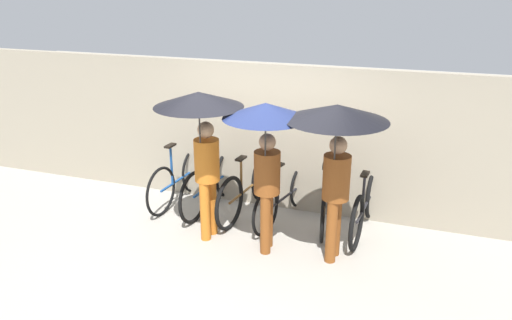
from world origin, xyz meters
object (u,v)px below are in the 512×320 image
at_px(parked_bicycle_2, 248,188).
at_px(parked_bicycle_4, 324,199).
at_px(parked_bicycle_0, 179,178).
at_px(pedestrian_leading, 201,123).
at_px(pedestrian_center, 266,137).
at_px(pedestrian_trailing, 337,135).
at_px(parked_bicycle_3, 284,196).
at_px(parked_bicycle_1, 212,183).
at_px(parked_bicycle_5, 365,206).

height_order(parked_bicycle_2, parked_bicycle_4, parked_bicycle_4).
bearing_deg(parked_bicycle_0, pedestrian_leading, -133.50).
distance_m(parked_bicycle_2, pedestrian_center, 1.62).
height_order(parked_bicycle_4, pedestrian_trailing, pedestrian_trailing).
xyz_separation_m(parked_bicycle_3, parked_bicycle_4, (0.55, 0.07, 0.01)).
distance_m(parked_bicycle_1, pedestrian_center, 1.89).
distance_m(parked_bicycle_2, parked_bicycle_5, 1.67).
bearing_deg(parked_bicycle_4, parked_bicycle_1, 82.37).
bearing_deg(parked_bicycle_1, pedestrian_trailing, -110.26).
height_order(parked_bicycle_5, pedestrian_leading, pedestrian_leading).
height_order(parked_bicycle_0, pedestrian_trailing, pedestrian_trailing).
bearing_deg(parked_bicycle_5, parked_bicycle_2, 93.18).
bearing_deg(parked_bicycle_3, parked_bicycle_1, 101.15).
distance_m(parked_bicycle_0, pedestrian_leading, 1.76).
bearing_deg(parked_bicycle_0, parked_bicycle_3, -87.27).
height_order(parked_bicycle_2, parked_bicycle_5, parked_bicycle_5).
bearing_deg(parked_bicycle_5, pedestrian_leading, 119.16).
bearing_deg(parked_bicycle_2, parked_bicycle_0, 95.64).
bearing_deg(parked_bicycle_1, parked_bicycle_4, -82.86).
distance_m(parked_bicycle_0, parked_bicycle_1, 0.56).
bearing_deg(pedestrian_leading, parked_bicycle_2, -99.37).
relative_size(parked_bicycle_0, parked_bicycle_5, 0.97).
relative_size(parked_bicycle_3, pedestrian_trailing, 0.87).
relative_size(parked_bicycle_3, pedestrian_leading, 0.86).
bearing_deg(pedestrian_center, parked_bicycle_1, -49.04).
height_order(parked_bicycle_1, parked_bicycle_2, parked_bicycle_2).
distance_m(parked_bicycle_1, pedestrian_trailing, 2.48).
bearing_deg(pedestrian_trailing, parked_bicycle_3, -42.45).
xyz_separation_m(parked_bicycle_4, pedestrian_center, (-0.52, -1.05, 1.15)).
bearing_deg(pedestrian_center, parked_bicycle_0, -39.07).
bearing_deg(pedestrian_leading, parked_bicycle_5, -149.08).
bearing_deg(parked_bicycle_0, parked_bicycle_5, -86.80).
relative_size(parked_bicycle_1, parked_bicycle_4, 1.05).
xyz_separation_m(parked_bicycle_1, parked_bicycle_4, (1.67, 0.06, -0.02)).
bearing_deg(parked_bicycle_3, parked_bicycle_5, -78.28).
bearing_deg(pedestrian_center, parked_bicycle_5, -146.23).
distance_m(pedestrian_center, pedestrian_trailing, 0.81).
bearing_deg(parked_bicycle_4, parked_bicycle_0, 81.28).
xyz_separation_m(parked_bicycle_0, parked_bicycle_5, (2.79, -0.03, -0.01)).
relative_size(parked_bicycle_2, parked_bicycle_5, 1.06).
bearing_deg(parked_bicycle_1, pedestrian_center, -125.32).
xyz_separation_m(parked_bicycle_1, pedestrian_leading, (0.31, -0.92, 1.20)).
relative_size(parked_bicycle_4, parked_bicycle_5, 0.98).
xyz_separation_m(parked_bicycle_5, pedestrian_center, (-1.08, -0.98, 1.14)).
relative_size(pedestrian_leading, pedestrian_center, 1.03).
bearing_deg(parked_bicycle_1, parked_bicycle_2, -83.99).
xyz_separation_m(pedestrian_leading, pedestrian_center, (0.85, -0.07, -0.07)).
height_order(parked_bicycle_3, parked_bicycle_4, parked_bicycle_4).
bearing_deg(parked_bicycle_1, parked_bicycle_5, -85.07).
distance_m(parked_bicycle_3, pedestrian_center, 1.52).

